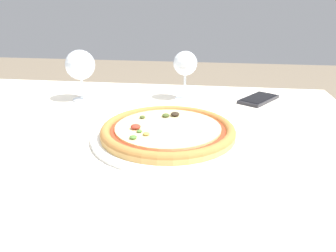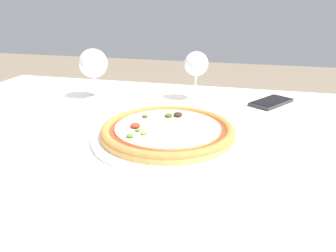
{
  "view_description": "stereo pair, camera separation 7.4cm",
  "coord_description": "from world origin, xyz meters",
  "px_view_note": "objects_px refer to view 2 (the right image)",
  "views": [
    {
      "loc": [
        0.22,
        -0.68,
        1.03
      ],
      "look_at": [
        0.13,
        0.0,
        0.76
      ],
      "focal_mm": 35.0,
      "sensor_mm": 36.0,
      "label": 1
    },
    {
      "loc": [
        0.3,
        -0.66,
        1.03
      ],
      "look_at": [
        0.13,
        0.0,
        0.76
      ],
      "focal_mm": 35.0,
      "sensor_mm": 36.0,
      "label": 2
    }
  ],
  "objects_px": {
    "wine_glass_far_left": "(196,65)",
    "wine_glass_far_right": "(93,64)",
    "pizza_plate": "(168,131)",
    "dining_table": "(116,166)",
    "cell_phone": "(271,102)"
  },
  "relations": [
    {
      "from": "pizza_plate",
      "to": "wine_glass_far_right",
      "type": "height_order",
      "value": "wine_glass_far_right"
    },
    {
      "from": "wine_glass_far_right",
      "to": "cell_phone",
      "type": "xyz_separation_m",
      "value": [
        0.54,
        0.07,
        -0.1
      ]
    },
    {
      "from": "cell_phone",
      "to": "wine_glass_far_right",
      "type": "bearing_deg",
      "value": -173.03
    },
    {
      "from": "dining_table",
      "to": "wine_glass_far_left",
      "type": "xyz_separation_m",
      "value": [
        0.14,
        0.32,
        0.2
      ]
    },
    {
      "from": "pizza_plate",
      "to": "wine_glass_far_right",
      "type": "relative_size",
      "value": 2.21
    },
    {
      "from": "pizza_plate",
      "to": "wine_glass_far_left",
      "type": "distance_m",
      "value": 0.33
    },
    {
      "from": "dining_table",
      "to": "wine_glass_far_right",
      "type": "xyz_separation_m",
      "value": [
        -0.17,
        0.26,
        0.2
      ]
    },
    {
      "from": "pizza_plate",
      "to": "wine_glass_far_left",
      "type": "height_order",
      "value": "wine_glass_far_left"
    },
    {
      "from": "wine_glass_far_left",
      "to": "wine_glass_far_right",
      "type": "height_order",
      "value": "wine_glass_far_right"
    },
    {
      "from": "dining_table",
      "to": "cell_phone",
      "type": "distance_m",
      "value": 0.51
    },
    {
      "from": "pizza_plate",
      "to": "wine_glass_far_left",
      "type": "xyz_separation_m",
      "value": [
        0.01,
        0.32,
        0.09
      ]
    },
    {
      "from": "dining_table",
      "to": "wine_glass_far_right",
      "type": "distance_m",
      "value": 0.37
    },
    {
      "from": "pizza_plate",
      "to": "cell_phone",
      "type": "height_order",
      "value": "pizza_plate"
    },
    {
      "from": "wine_glass_far_left",
      "to": "cell_phone",
      "type": "xyz_separation_m",
      "value": [
        0.23,
        0.01,
        -0.1
      ]
    },
    {
      "from": "dining_table",
      "to": "wine_glass_far_left",
      "type": "height_order",
      "value": "wine_glass_far_left"
    }
  ]
}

